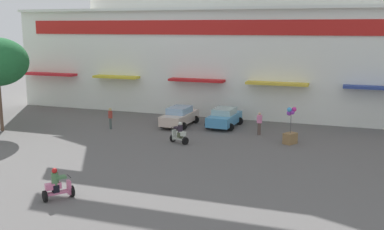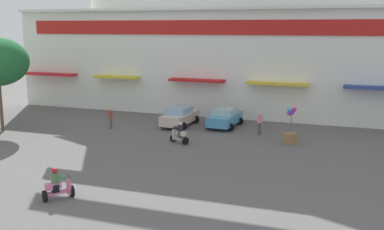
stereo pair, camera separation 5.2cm
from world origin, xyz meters
The scene contains 9 objects.
ground_plane centered at (0.00, 13.00, 0.00)m, with size 128.00×128.00×0.00m, color #605D5C.
colonial_building centered at (0.00, 37.23, 8.89)m, with size 43.31×19.69×20.16m.
parked_car_0 centered at (-3.60, 26.01, 0.77)m, with size 2.40×4.32×1.52m.
parked_car_1 centered at (-0.11, 26.73, 0.76)m, with size 2.49×4.01×1.50m.
scooter_rider_1 centered at (-3.22, 9.55, 0.61)m, with size 1.26×1.40×1.51m.
scooter_rider_8 centered at (-1.62, 20.82, 0.63)m, with size 1.43×1.02×1.50m.
pedestrian_0 centered at (3.00, 25.03, 0.94)m, with size 0.43×0.43×1.67m.
pedestrian_1 centered at (-8.20, 23.12, 0.95)m, with size 0.43×0.43×1.64m.
balloon_vendor_cart centered at (5.46, 23.21, 0.96)m, with size 0.97×1.08×2.54m.
Camera 1 is at (9.11, -6.84, 7.79)m, focal length 42.26 mm.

